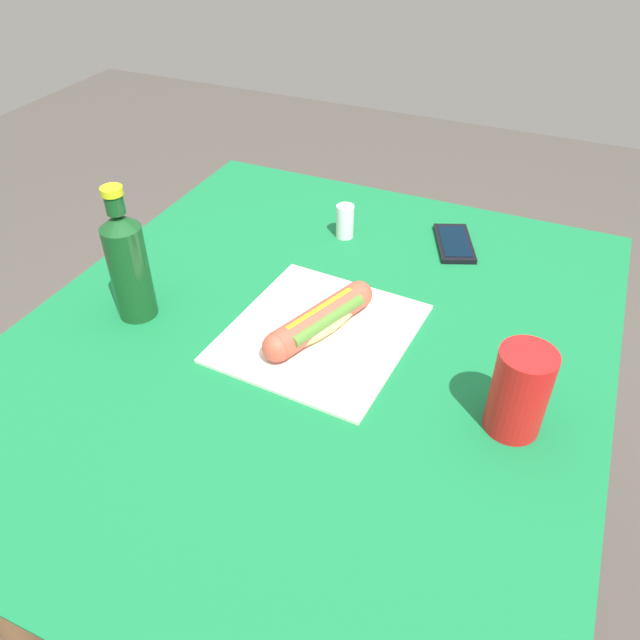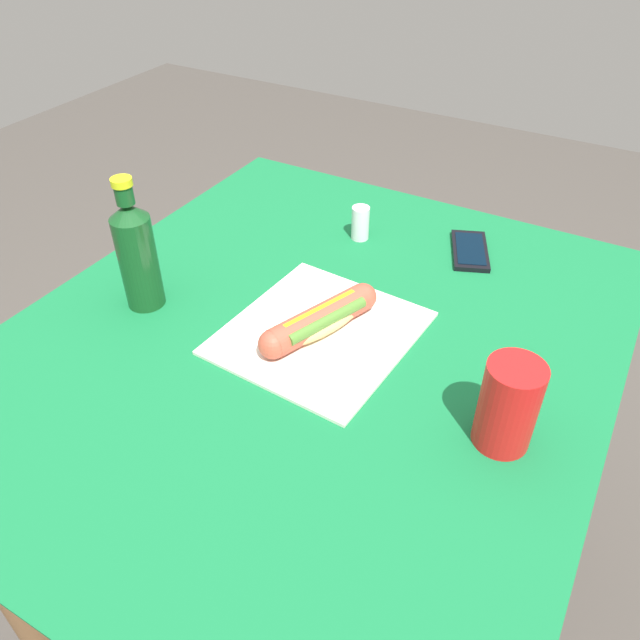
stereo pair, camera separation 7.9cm
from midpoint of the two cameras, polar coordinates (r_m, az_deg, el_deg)
ground_plane at (r=1.61m, az=-2.18°, el=-22.14°), size 6.00×6.00×0.00m
dining_table at (r=1.12m, az=-2.91°, el=-6.64°), size 1.11×0.95×0.73m
paper_wrapper at (r=1.04m, az=-2.17°, el=-1.23°), size 0.33×0.31×0.01m
hot_dog at (r=1.02m, az=-2.17°, el=-0.09°), size 0.23×0.12×0.05m
cell_phone at (r=1.29m, az=10.45°, el=6.88°), size 0.16×0.12×0.01m
soda_bottle at (r=1.08m, az=-19.15°, el=4.88°), size 0.07×0.07×0.24m
drinking_cup at (r=0.88m, az=15.32°, el=-6.41°), size 0.08×0.08×0.13m
salt_shaker at (r=1.28m, az=0.52°, el=8.95°), size 0.04×0.04×0.07m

